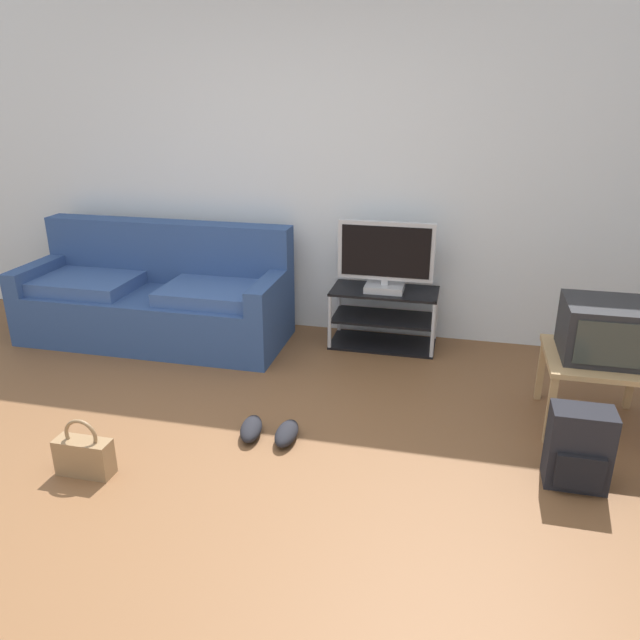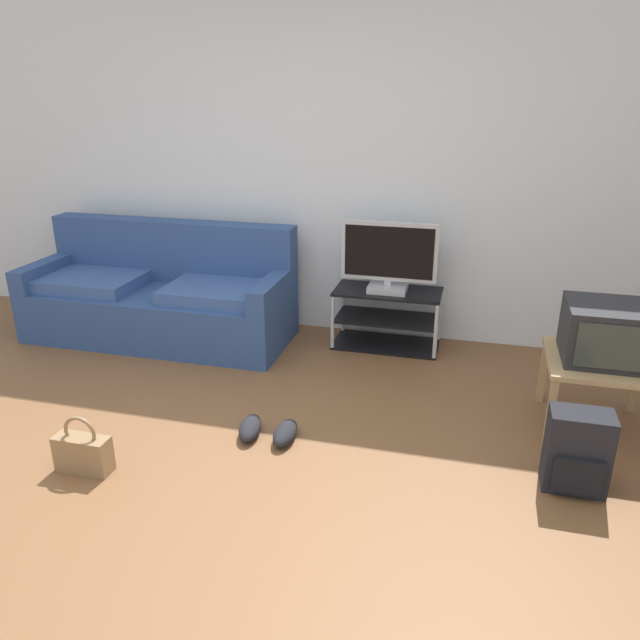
{
  "view_description": "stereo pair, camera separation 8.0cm",
  "coord_description": "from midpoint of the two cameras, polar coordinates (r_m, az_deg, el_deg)",
  "views": [
    {
      "loc": [
        1.12,
        -2.28,
        1.91
      ],
      "look_at": [
        0.33,
        1.04,
        0.6
      ],
      "focal_mm": 34.24,
      "sensor_mm": 36.0,
      "label": 1
    },
    {
      "loc": [
        1.2,
        -2.26,
        1.91
      ],
      "look_at": [
        0.33,
        1.04,
        0.6
      ],
      "focal_mm": 34.24,
      "sensor_mm": 36.0,
      "label": 2
    }
  ],
  "objects": [
    {
      "name": "wall_back",
      "position": [
        4.9,
        0.88,
        14.44
      ],
      "size": [
        9.0,
        0.1,
        2.7
      ],
      "primitive_type": "cube",
      "color": "silver",
      "rests_on": "ground_plane"
    },
    {
      "name": "flat_tv",
      "position": [
        4.59,
        6.96,
        5.78
      ],
      "size": [
        0.72,
        0.22,
        0.53
      ],
      "color": "#B2B2B7",
      "rests_on": "tv_stand"
    },
    {
      "name": "handbag",
      "position": [
        3.49,
        -20.65,
        -11.46
      ],
      "size": [
        0.3,
        0.11,
        0.32
      ],
      "rotation": [
        0.0,
        0.0,
        0.25
      ],
      "color": "olive",
      "rests_on": "ground_plane"
    },
    {
      "name": "tv_stand",
      "position": [
        4.76,
        6.74,
        0.16
      ],
      "size": [
        0.81,
        0.4,
        0.45
      ],
      "color": "black",
      "rests_on": "ground_plane"
    },
    {
      "name": "sneakers_pair",
      "position": [
        3.6,
        -4.29,
        -10.25
      ],
      "size": [
        0.36,
        0.29,
        0.09
      ],
      "color": "black",
      "rests_on": "ground_plane"
    },
    {
      "name": "couch",
      "position": [
        5.05,
        -14.13,
        2.09
      ],
      "size": [
        2.08,
        0.82,
        0.9
      ],
      "color": "navy",
      "rests_on": "ground_plane"
    },
    {
      "name": "crt_tv",
      "position": [
        3.83,
        25.69,
        -1.06
      ],
      "size": [
        0.45,
        0.45,
        0.33
      ],
      "color": "#232326",
      "rests_on": "side_table"
    },
    {
      "name": "side_table",
      "position": [
        3.89,
        25.22,
        -4.17
      ],
      "size": [
        0.6,
        0.6,
        0.44
      ],
      "color": "tan",
      "rests_on": "ground_plane"
    },
    {
      "name": "backpack",
      "position": [
        3.37,
        23.55,
        -11.22
      ],
      "size": [
        0.3,
        0.26,
        0.42
      ],
      "rotation": [
        0.0,
        0.0,
        -0.08
      ],
      "color": "black",
      "rests_on": "ground_plane"
    },
    {
      "name": "ground_plane",
      "position": [
        3.19,
        -10.29,
        -16.32
      ],
      "size": [
        9.0,
        9.8,
        0.02
      ],
      "primitive_type": "cube",
      "color": "brown"
    }
  ]
}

